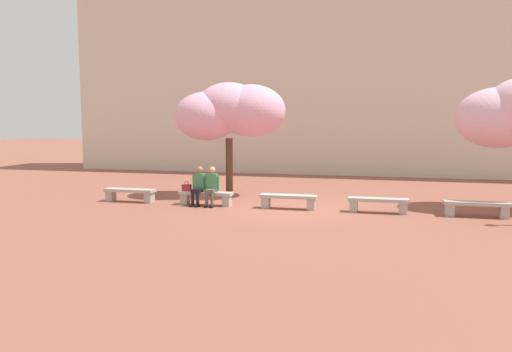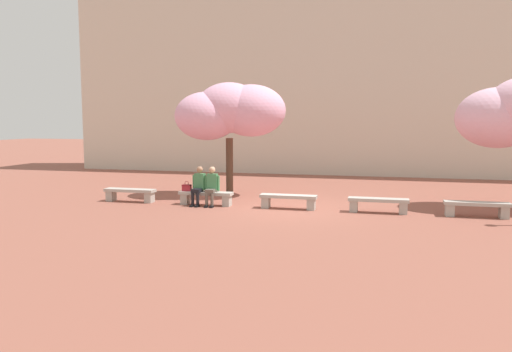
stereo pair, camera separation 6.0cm
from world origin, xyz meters
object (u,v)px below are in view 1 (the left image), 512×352
at_px(stone_bench_near_west, 206,196).
at_px(stone_bench_center, 288,199).
at_px(stone_bench_near_east, 378,203).
at_px(person_seated_left, 199,184).
at_px(person_seated_right, 212,185).
at_px(stone_bench_west_end, 130,193).
at_px(cherry_tree_main, 230,112).
at_px(handbag, 187,187).
at_px(stone_bench_east_end, 477,207).

distance_m(stone_bench_near_west, stone_bench_center, 2.79).
relative_size(stone_bench_near_east, person_seated_left, 1.40).
relative_size(stone_bench_center, stone_bench_near_east, 1.00).
relative_size(stone_bench_center, person_seated_right, 1.40).
height_order(stone_bench_west_end, person_seated_right, person_seated_right).
height_order(person_seated_right, cherry_tree_main, cherry_tree_main).
relative_size(person_seated_left, handbag, 3.81).
bearing_deg(stone_bench_near_west, cherry_tree_main, 86.62).
distance_m(stone_bench_center, person_seated_right, 2.59).
bearing_deg(stone_bench_near_east, stone_bench_east_end, 0.00).
bearing_deg(stone_bench_east_end, stone_bench_west_end, 180.00).
bearing_deg(stone_bench_west_end, handbag, -0.60).
bearing_deg(stone_bench_near_east, stone_bench_center, 180.00).
distance_m(person_seated_left, person_seated_right, 0.45).
bearing_deg(person_seated_right, stone_bench_west_end, 178.99).
relative_size(stone_bench_center, handbag, 5.34).
bearing_deg(person_seated_right, stone_bench_center, 1.19).
xyz_separation_m(stone_bench_near_east, person_seated_right, (-5.35, -0.05, 0.39)).
relative_size(stone_bench_near_west, person_seated_right, 1.40).
height_order(person_seated_left, handbag, person_seated_left).
bearing_deg(stone_bench_near_west, person_seated_right, -13.33).
relative_size(stone_bench_east_end, handbag, 5.34).
distance_m(stone_bench_east_end, cherry_tree_main, 9.00).
xyz_separation_m(stone_bench_west_end, handbag, (2.12, -0.02, 0.28)).
height_order(stone_bench_near_east, handbag, handbag).
bearing_deg(stone_bench_west_end, stone_bench_center, 0.00).
relative_size(stone_bench_east_end, cherry_tree_main, 0.43).
distance_m(person_seated_left, cherry_tree_main, 3.42).
xyz_separation_m(person_seated_right, handbag, (-0.89, 0.03, -0.12)).
height_order(stone_bench_near_west, cherry_tree_main, cherry_tree_main).
xyz_separation_m(stone_bench_center, stone_bench_near_east, (2.79, 0.00, 0.00)).
height_order(stone_bench_center, cherry_tree_main, cherry_tree_main).
bearing_deg(person_seated_right, stone_bench_near_east, 0.57).
bearing_deg(person_seated_right, cherry_tree_main, 92.12).
distance_m(stone_bench_west_end, stone_bench_center, 5.57).
relative_size(stone_bench_east_end, person_seated_right, 1.40).
xyz_separation_m(stone_bench_near_east, stone_bench_east_end, (2.79, 0.00, 0.00)).
distance_m(stone_bench_near_east, handbag, 6.25).
xyz_separation_m(stone_bench_center, stone_bench_east_end, (5.57, 0.00, 0.00)).
xyz_separation_m(person_seated_left, person_seated_right, (0.45, 0.00, 0.00)).
bearing_deg(stone_bench_east_end, person_seated_right, -179.62).
distance_m(stone_bench_near_east, cherry_tree_main, 6.55).
xyz_separation_m(person_seated_left, handbag, (-0.45, 0.03, -0.12)).
distance_m(person_seated_right, handbag, 0.90).
xyz_separation_m(stone_bench_east_end, person_seated_left, (-8.58, -0.05, 0.39)).
height_order(stone_bench_center, person_seated_left, person_seated_left).
height_order(stone_bench_east_end, person_seated_left, person_seated_left).
relative_size(stone_bench_near_west, handbag, 5.34).
distance_m(stone_bench_near_west, handbag, 0.72).
bearing_deg(handbag, person_seated_right, -1.99).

